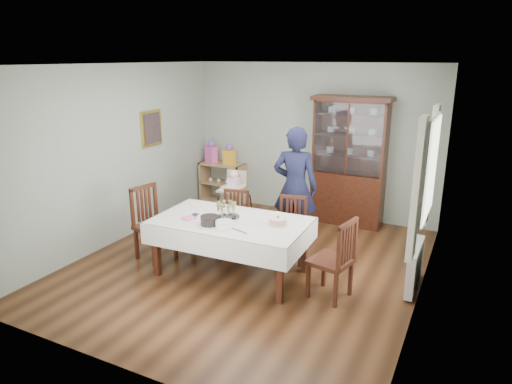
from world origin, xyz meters
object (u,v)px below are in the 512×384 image
Objects in this scene: chair_far_right at (290,242)px; woman at (295,187)px; chair_far_left at (234,233)px; high_chair at (234,208)px; gift_bag_pink at (211,153)px; dining_table at (231,247)px; birthday_cake at (278,222)px; champagne_tray at (226,213)px; chair_end_right at (331,274)px; gift_bag_orange at (229,155)px; chair_end_left at (155,238)px; sideboard at (223,183)px; china_cabinet at (349,160)px.

woman is (-0.16, 0.55, 0.65)m from chair_far_right.
woman is at bearing 23.46° from chair_far_left.
gift_bag_pink reaches higher than high_chair.
birthday_cake is (0.62, 0.10, 0.42)m from dining_table.
chair_end_right is at bearing -2.07° from champagne_tray.
chair_far_right is at bearing -29.49° from high_chair.
woman is at bearing -35.18° from gift_bag_orange.
chair_end_left is at bearing -114.36° from high_chair.
gift_bag_orange reaches higher than birthday_cake.
champagne_tray is (-0.63, -0.69, 0.55)m from chair_far_right.
dining_table is 2.23× the size of chair_far_right.
gift_bag_orange is at bearing 118.79° from high_chair.
chair_end_right is 4.26m from gift_bag_pink.
birthday_cake is at bearing -47.80° from sideboard.
gift_bag_orange is at bearing -45.34° from woman.
woman is at bearing -33.29° from sideboard.
china_cabinet reaches higher than chair_end_left.
birthday_cake is (1.85, 0.16, 0.50)m from chair_end_left.
high_chair is 2.45× the size of gift_bag_pink.
dining_table is 7.78× the size of birthday_cake.
chair_end_right reaches higher than sideboard.
gift_bag_orange is (0.17, -0.02, 0.58)m from sideboard.
china_cabinet is 2.38× the size of chair_far_right.
high_chair is (-1.08, 0.05, -0.51)m from woman.
dining_table is 2.03× the size of chair_end_right.
woman reaches higher than chair_end_right.
woman reaches higher than chair_far_left.
china_cabinet is 2.17× the size of chair_end_right.
chair_far_left is 2.56m from gift_bag_pink.
chair_end_left is (-0.87, -0.77, 0.05)m from chair_far_left.
gift_bag_pink is at bearing 135.19° from birthday_cake.
woman is 1.33m from champagne_tray.
dining_table is 4.74× the size of gift_bag_pink.
gift_bag_pink reaches higher than dining_table.
chair_far_left is 2.33m from gift_bag_orange.
chair_end_left reaches higher than dining_table.
chair_far_right is 3.48× the size of birthday_cake.
dining_table is 1.94× the size of high_chair.
chair_far_right is at bearing 53.64° from dining_table.
gift_bag_pink is (-1.55, 1.90, 0.73)m from chair_far_left.
gift_bag_orange reaches higher than champagne_tray.
gift_bag_orange is (-2.13, 2.51, 0.17)m from birthday_cake.
chair_end_left is 2.60m from chair_end_right.
chair_far_right reaches higher than sideboard.
china_cabinet reaches higher than dining_table.
sideboard is 1.62m from high_chair.
birthday_cake is (0.98, -0.61, 0.54)m from chair_far_left.
woman is at bearing 69.14° from champagne_tray.
chair_far_right is 0.91× the size of chair_end_right.
sideboard is 1.01× the size of chair_far_left.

